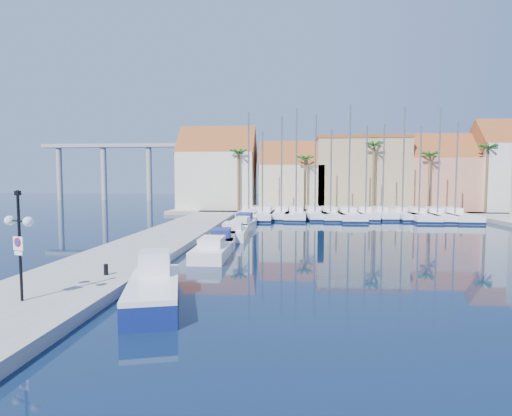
{
  "coord_description": "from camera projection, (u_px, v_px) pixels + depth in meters",
  "views": [
    {
      "loc": [
        1.41,
        -18.0,
        5.21
      ],
      "look_at": [
        -1.07,
        13.26,
        3.0
      ],
      "focal_mm": 28.0,
      "sensor_mm": 36.0,
      "label": 1
    }
  ],
  "objects": [
    {
      "name": "ground",
      "position": [
        256.0,
        293.0,
        18.38
      ],
      "size": [
        260.0,
        260.0,
        0.0
      ],
      "primitive_type": "plane",
      "color": "black",
      "rests_on": "ground"
    },
    {
      "name": "quay_west",
      "position": [
        159.0,
        241.0,
        32.49
      ],
      "size": [
        6.0,
        77.0,
        0.5
      ],
      "primitive_type": "cube",
      "color": "gray",
      "rests_on": "ground"
    },
    {
      "name": "shore_north",
      "position": [
        340.0,
        210.0,
        65.3
      ],
      "size": [
        54.0,
        16.0,
        0.5
      ],
      "primitive_type": "cube",
      "color": "gray",
      "rests_on": "ground"
    },
    {
      "name": "lamp_post",
      "position": [
        19.0,
        229.0,
        15.36
      ],
      "size": [
        1.4,
        0.76,
        4.32
      ],
      "rotation": [
        0.0,
        0.0,
        -0.35
      ],
      "color": "black",
      "rests_on": "quay_west"
    },
    {
      "name": "bollard",
      "position": [
        106.0,
        269.0,
        19.79
      ],
      "size": [
        0.22,
        0.22,
        0.55
      ],
      "primitive_type": "cylinder",
      "color": "black",
      "rests_on": "quay_west"
    },
    {
      "name": "fishing_boat",
      "position": [
        154.0,
        288.0,
        16.65
      ],
      "size": [
        3.47,
        6.25,
        2.08
      ],
      "rotation": [
        0.0,
        0.0,
        0.27
      ],
      "color": "navy",
      "rests_on": "ground"
    },
    {
      "name": "motorboat_west_0",
      "position": [
        213.0,
        249.0,
        27.18
      ],
      "size": [
        2.19,
        6.72,
        1.4
      ],
      "rotation": [
        0.0,
        0.0,
        0.01
      ],
      "color": "white",
      "rests_on": "ground"
    },
    {
      "name": "motorboat_west_1",
      "position": [
        222.0,
        239.0,
        31.76
      ],
      "size": [
        2.66,
        6.67,
        1.4
      ],
      "rotation": [
        0.0,
        0.0,
        0.09
      ],
      "color": "white",
      "rests_on": "ground"
    },
    {
      "name": "motorboat_west_2",
      "position": [
        234.0,
        231.0,
        36.46
      ],
      "size": [
        2.61,
        7.49,
        1.4
      ],
      "rotation": [
        0.0,
        0.0,
        0.03
      ],
      "color": "white",
      "rests_on": "ground"
    },
    {
      "name": "motorboat_west_3",
      "position": [
        244.0,
        225.0,
        41.83
      ],
      "size": [
        2.29,
        5.79,
        1.4
      ],
      "rotation": [
        0.0,
        0.0,
        -0.09
      ],
      "color": "white",
      "rests_on": "ground"
    },
    {
      "name": "motorboat_west_4",
      "position": [
        245.0,
        220.0,
        46.66
      ],
      "size": [
        2.6,
        7.33,
        1.4
      ],
      "rotation": [
        0.0,
        0.0,
        -0.04
      ],
      "color": "white",
      "rests_on": "ground"
    },
    {
      "name": "motorboat_west_5",
      "position": [
        251.0,
        216.0,
        51.97
      ],
      "size": [
        2.5,
        6.6,
        1.4
      ],
      "rotation": [
        0.0,
        0.0,
        -0.07
      ],
      "color": "white",
      "rests_on": "ground"
    },
    {
      "name": "motorboat_west_6",
      "position": [
        252.0,
        213.0,
        56.49
      ],
      "size": [
        2.5,
        6.75,
        1.4
      ],
      "rotation": [
        0.0,
        0.0,
        -0.06
      ],
      "color": "white",
      "rests_on": "ground"
    },
    {
      "name": "sailboat_0",
      "position": [
        249.0,
        214.0,
        54.41
      ],
      "size": [
        2.62,
        9.72,
        14.15
      ],
      "rotation": [
        0.0,
        0.0,
        -0.01
      ],
      "color": "white",
      "rests_on": "ground"
    },
    {
      "name": "sailboat_1",
      "position": [
        263.0,
        214.0,
        53.87
      ],
      "size": [
        3.57,
        12.03,
        11.59
      ],
      "rotation": [
        0.0,
        0.0,
        -0.04
      ],
      "color": "white",
      "rests_on": "ground"
    },
    {
      "name": "sailboat_2",
      "position": [
        282.0,
        214.0,
        54.12
      ],
      "size": [
        3.26,
        9.78,
        13.58
      ],
      "rotation": [
        0.0,
        0.0,
        -0.08
      ],
      "color": "white",
      "rests_on": "ground"
    },
    {
      "name": "sailboat_3",
      "position": [
        296.0,
        214.0,
        53.54
      ],
      "size": [
        3.34,
        10.51,
        14.49
      ],
      "rotation": [
        0.0,
        0.0,
        -0.06
      ],
      "color": "white",
      "rests_on": "ground"
    },
    {
      "name": "sailboat_4",
      "position": [
        314.0,
        214.0,
        54.21
      ],
      "size": [
        3.45,
        10.11,
        13.76
      ],
      "rotation": [
        0.0,
        0.0,
        0.08
      ],
      "color": "white",
      "rests_on": "ground"
    },
    {
      "name": "sailboat_5",
      "position": [
        330.0,
        215.0,
        53.42
      ],
      "size": [
        3.0,
        10.45,
        11.89
      ],
      "rotation": [
        0.0,
        0.0,
        0.02
      ],
      "color": "white",
      "rests_on": "ground"
    },
    {
      "name": "sailboat_6",
      "position": [
        348.0,
        215.0,
        52.74
      ],
      "size": [
        3.17,
        11.66,
        14.88
      ],
      "rotation": [
        0.0,
        0.0,
        0.01
      ],
      "color": "white",
      "rests_on": "ground"
    },
    {
      "name": "sailboat_7",
      "position": [
        365.0,
        214.0,
        53.68
      ],
      "size": [
        2.75,
        9.31,
        12.29
      ],
      "rotation": [
        0.0,
        0.0,
        -0.03
      ],
      "color": "white",
      "rests_on": "ground"
    },
    {
      "name": "sailboat_8",
      "position": [
        381.0,
        214.0,
        53.67
      ],
      "size": [
        2.6,
        8.41,
        12.51
      ],
      "rotation": [
        0.0,
        0.0,
        0.05
      ],
      "color": "white",
      "rests_on": "ground"
    },
    {
      "name": "sailboat_9",
      "position": [
        401.0,
        214.0,
        53.19
      ],
      "size": [
        2.77,
        8.9,
        14.63
      ],
      "rotation": [
        0.0,
        0.0,
        0.05
      ],
      "color": "white",
      "rests_on": "ground"
    },
    {
      "name": "sailboat_10",
      "position": [
        417.0,
        216.0,
        52.09
      ],
      "size": [
        3.64,
        11.46,
        12.0
      ],
      "rotation": [
        0.0,
        0.0,
        -0.06
      ],
      "color": "white",
      "rests_on": "ground"
    },
    {
      "name": "sailboat_11",
      "position": [
        436.0,
        215.0,
        51.92
      ],
      "size": [
        3.74,
        10.9,
        14.38
      ],
      "rotation": [
        0.0,
        0.0,
        -0.09
      ],
      "color": "white",
      "rests_on": "ground"
    },
    {
      "name": "sailboat_12",
      "position": [
        453.0,
        216.0,
        51.71
      ],
      "size": [
        3.31,
        11.61,
        12.5
      ],
      "rotation": [
        0.0,
        0.0,
        -0.02
      ],
      "color": "white",
      "rests_on": "ground"
    },
    {
      "name": "building_0",
      "position": [
        218.0,
        172.0,
        65.44
      ],
      "size": [
        12.3,
        9.0,
        13.5
      ],
      "color": "beige",
      "rests_on": "shore_north"
    },
    {
      "name": "building_1",
      "position": [
        291.0,
        179.0,
        64.58
      ],
      "size": [
        10.3,
        8.0,
        11.0
      ],
      "color": "#C4AF8A",
      "rests_on": "shore_north"
    },
    {
      "name": "building_2",
      "position": [
        359.0,
        173.0,
        64.64
      ],
      "size": [
        14.2,
        10.2,
        11.5
      ],
      "color": "tan",
      "rests_on": "shore_north"
    },
    {
      "name": "building_3",
      "position": [
        438.0,
        176.0,
        62.73
      ],
      "size": [
        10.3,
        8.0,
        12.0
      ],
      "color": "tan",
      "rests_on": "shore_north"
    },
    {
      "name": "building_4",
      "position": [
        501.0,
        168.0,
        60.95
      ],
      "size": [
        8.3,
        8.0,
        14.0
      ],
      "color": "white",
      "rests_on": "shore_north"
    },
    {
      "name": "palm_0",
      "position": [
        238.0,
        154.0,
        59.98
      ],
      "size": [
        2.6,
        2.6,
        10.15
      ],
      "color": "brown",
      "rests_on": "shore_north"
    },
    {
      "name": "palm_1",
      "position": [
        305.0,
        160.0,
        59.25
      ],
      "size": [
        2.6,
        2.6,
        9.15
      ],
      "color": "brown",
      "rests_on": "shore_north"
    },
    {
      "name": "palm_2",
      "position": [
        374.0,
        147.0,
        58.33
      ],
      "size": [
        2.6,
        2.6,
        11.15
      ],
      "color": "brown",
      "rests_on": "shore_north"
    },
    {
      "name": "palm_3",
      "position": [
        430.0,
        156.0,
        57.8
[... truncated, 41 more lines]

